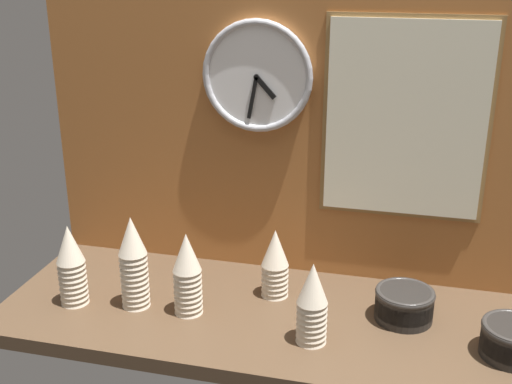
{
  "coord_description": "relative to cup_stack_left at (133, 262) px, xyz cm",
  "views": [
    {
      "loc": [
        24.61,
        -145.63,
        89.73
      ],
      "look_at": [
        -12.74,
        4.0,
        31.94
      ],
      "focal_mm": 45.0,
      "sensor_mm": 36.0,
      "label": 1
    }
  ],
  "objects": [
    {
      "name": "cup_stack_center",
      "position": [
        35.15,
        14.58,
        -3.08
      ],
      "size": [
        7.6,
        7.6,
        19.71
      ],
      "color": "beige",
      "rests_on": "ground_plane"
    },
    {
      "name": "bowl_stack_right",
      "position": [
        70.38,
        10.48,
        -8.42
      ],
      "size": [
        15.4,
        15.4,
        8.38
      ],
      "color": "black",
      "rests_on": "ground_plane"
    },
    {
      "name": "menu_board",
      "position": [
        66.59,
        30.38,
        35.13
      ],
      "size": [
        44.04,
        1.32,
        54.75
      ],
      "color": "olive"
    },
    {
      "name": "cup_stack_center_left",
      "position": [
        14.96,
        0.13,
        -1.54
      ],
      "size": [
        7.6,
        7.6,
        22.79
      ],
      "color": "beige",
      "rests_on": "ground_plane"
    },
    {
      "name": "cup_stack_center_right",
      "position": [
        48.72,
        -5.51,
        -2.31
      ],
      "size": [
        7.6,
        7.6,
        21.25
      ],
      "color": "beige",
      "rests_on": "ground_plane"
    },
    {
      "name": "cup_stack_far_left",
      "position": [
        -16.86,
        -2.67,
        -1.54
      ],
      "size": [
        7.6,
        7.6,
        22.79
      ],
      "color": "beige",
      "rests_on": "ground_plane"
    },
    {
      "name": "wall_clock",
      "position": [
        26.37,
        29.5,
        45.12
      ],
      "size": [
        30.93,
        2.7,
        30.93
      ],
      "color": "white"
    },
    {
      "name": "wall_tiled_back",
      "position": [
        43.65,
        32.53,
        39.57
      ],
      "size": [
        160.0,
        3.0,
        105.0
      ],
      "color": "#A3602D",
      "rests_on": "ground_plane"
    },
    {
      "name": "cup_stack_left",
      "position": [
        0.0,
        0.0,
        0.0
      ],
      "size": [
        7.6,
        7.6,
        25.86
      ],
      "color": "beige",
      "rests_on": "ground_plane"
    },
    {
      "name": "ground_plane",
      "position": [
        43.65,
        6.03,
        -14.93
      ],
      "size": [
        160.0,
        56.0,
        4.0
      ],
      "primitive_type": "cube",
      "color": "#4C3826"
    }
  ]
}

